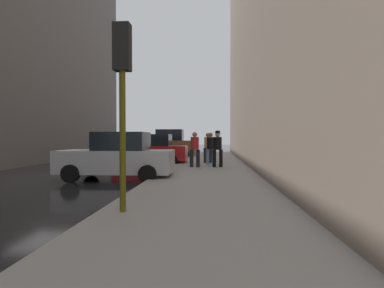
% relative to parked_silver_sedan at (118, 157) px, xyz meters
% --- Properties ---
extents(ground_plane, '(120.00, 120.00, 0.00)m').
position_rel_parked_silver_sedan_xyz_m(ground_plane, '(-2.65, 0.08, -0.85)').
color(ground_plane, black).
extents(sidewalk, '(4.00, 40.00, 0.15)m').
position_rel_parked_silver_sedan_xyz_m(sidewalk, '(3.35, 0.08, -0.77)').
color(sidewalk, gray).
rests_on(sidewalk, ground_plane).
extents(parked_silver_sedan, '(4.22, 2.10, 1.79)m').
position_rel_parked_silver_sedan_xyz_m(parked_silver_sedan, '(0.00, 0.00, 0.00)').
color(parked_silver_sedan, '#B7BABF').
rests_on(parked_silver_sedan, ground_plane).
extents(parked_red_hatchback, '(4.21, 2.07, 1.79)m').
position_rel_parked_silver_sedan_xyz_m(parked_red_hatchback, '(0.00, 6.28, 0.00)').
color(parked_red_hatchback, '#B2191E').
rests_on(parked_red_hatchback, ground_plane).
extents(parked_bronze_suv, '(4.60, 2.06, 2.25)m').
position_rel_parked_silver_sedan_xyz_m(parked_bronze_suv, '(-0.00, 12.70, 0.18)').
color(parked_bronze_suv, brown).
rests_on(parked_bronze_suv, ground_plane).
extents(fire_hydrant, '(0.42, 0.22, 0.70)m').
position_rel_parked_silver_sedan_xyz_m(fire_hydrant, '(1.80, 7.04, -0.35)').
color(fire_hydrant, red).
rests_on(fire_hydrant, sidewalk).
extents(traffic_light, '(0.32, 0.32, 3.60)m').
position_rel_parked_silver_sedan_xyz_m(traffic_light, '(1.85, -5.43, 1.91)').
color(traffic_light, '#514C0F').
rests_on(traffic_light, sidewalk).
extents(pedestrian_with_fedora, '(0.51, 0.43, 1.78)m').
position_rel_parked_silver_sedan_xyz_m(pedestrian_with_fedora, '(3.81, 3.55, 0.29)').
color(pedestrian_with_fedora, black).
rests_on(pedestrian_with_fedora, sidewalk).
extents(pedestrian_in_red_jacket, '(0.50, 0.40, 1.71)m').
position_rel_parked_silver_sedan_xyz_m(pedestrian_in_red_jacket, '(2.70, 3.52, 0.26)').
color(pedestrian_in_red_jacket, black).
rests_on(pedestrian_in_red_jacket, sidewalk).
extents(pedestrian_in_jeans, '(0.51, 0.43, 1.71)m').
position_rel_parked_silver_sedan_xyz_m(pedestrian_in_jeans, '(3.46, 4.80, 0.26)').
color(pedestrian_in_jeans, '#728CB2').
rests_on(pedestrian_in_jeans, sidewalk).
extents(pedestrian_in_tan_coat, '(0.53, 0.49, 1.71)m').
position_rel_parked_silver_sedan_xyz_m(pedestrian_in_tan_coat, '(3.29, 6.12, 0.26)').
color(pedestrian_in_tan_coat, black).
rests_on(pedestrian_in_tan_coat, sidewalk).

